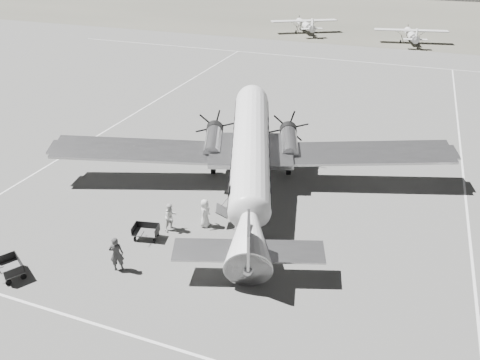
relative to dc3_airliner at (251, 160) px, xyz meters
name	(u,v)px	position (x,y,z in m)	size (l,w,h in m)	color
ground	(277,198)	(1.82, 0.29, -2.71)	(260.00, 260.00, 0.00)	#61615E
taxi_line_near	(184,352)	(1.82, -13.71, -2.70)	(60.00, 0.15, 0.01)	silver
taxi_line_right	(469,234)	(13.82, 0.29, -2.70)	(0.15, 80.00, 0.01)	silver
taxi_line_left	(129,117)	(-16.18, 10.29, -2.70)	(0.15, 60.00, 0.01)	silver
taxi_line_horizon	(359,62)	(1.82, 40.29, -2.70)	(90.00, 0.15, 0.01)	silver
grass_infield	(392,8)	(1.82, 95.29, -2.70)	(260.00, 90.00, 0.01)	#5A584C
dc3_airliner	(251,160)	(0.00, 0.00, 0.00)	(28.43, 19.73, 5.42)	#ABABAE
light_plane_left	(305,26)	(-10.21, 57.76, -1.48)	(11.80, 9.57, 2.45)	silver
light_plane_right	(411,36)	(7.74, 55.20, -1.52)	(11.45, 9.29, 2.38)	silver
baggage_cart_near	(146,232)	(-4.05, -6.91, -2.27)	(1.54, 1.09, 0.87)	#4F4F4F
baggage_cart_far	(11,268)	(-8.88, -12.33, -2.23)	(1.68, 1.18, 0.95)	#4F4F4F
ground_crew	(116,254)	(-3.97, -9.93, -1.69)	(0.74, 0.49, 2.03)	#313131
ramp_agent	(171,217)	(-3.07, -5.58, -1.80)	(0.88, 0.69, 1.82)	silver
passenger	(205,213)	(-1.35, -4.46, -1.80)	(0.89, 0.58, 1.82)	silver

